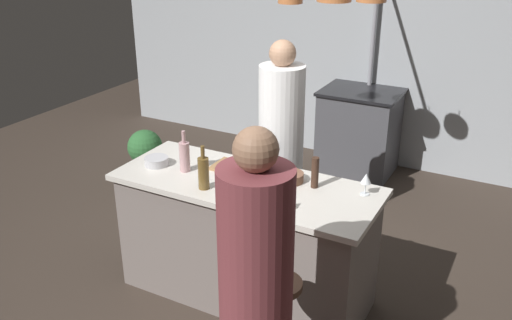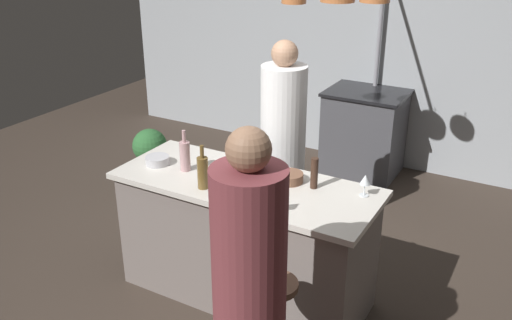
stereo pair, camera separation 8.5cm
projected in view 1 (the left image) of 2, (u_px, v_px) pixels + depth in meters
ground_plane at (246, 292)px, 4.06m from camera, size 9.00×9.00×0.00m
back_wall at (377, 44)px, 5.84m from camera, size 6.40×0.16×2.60m
kitchen_island at (246, 239)px, 3.88m from camera, size 1.80×0.72×0.90m
stove_range at (359, 131)px, 5.86m from camera, size 0.80×0.64×0.89m
chef at (281, 153)px, 4.45m from camera, size 0.36×0.36×1.69m
guest_right at (256, 303)px, 2.71m from camera, size 0.36×0.36×1.70m
overhead_pot_rack at (350, 19)px, 4.85m from camera, size 0.87×1.54×2.17m
potted_plant at (145, 151)px, 5.76m from camera, size 0.36×0.36×0.52m
cutting_board at (235, 167)px, 3.89m from camera, size 0.32×0.22×0.02m
pepper_mill at (315, 173)px, 3.58m from camera, size 0.05×0.05×0.21m
wine_bottle_rose at (185, 156)px, 3.81m from camera, size 0.07×0.07×0.29m
wine_bottle_dark at (261, 164)px, 3.70m from camera, size 0.07×0.07×0.29m
wine_bottle_amber at (203, 172)px, 3.56m from camera, size 0.07×0.07×0.30m
wine_glass_near_right_guest at (366, 180)px, 3.49m from camera, size 0.07×0.07×0.15m
wine_glass_by_chef at (282, 196)px, 3.28m from camera, size 0.07×0.07×0.15m
mixing_bowl_ceramic at (262, 197)px, 3.43m from camera, size 0.17×0.17×0.06m
mixing_bowl_steel at (157, 161)px, 3.94m from camera, size 0.17×0.17×0.06m
mixing_bowl_wooden at (290, 177)px, 3.69m from camera, size 0.19×0.19×0.06m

